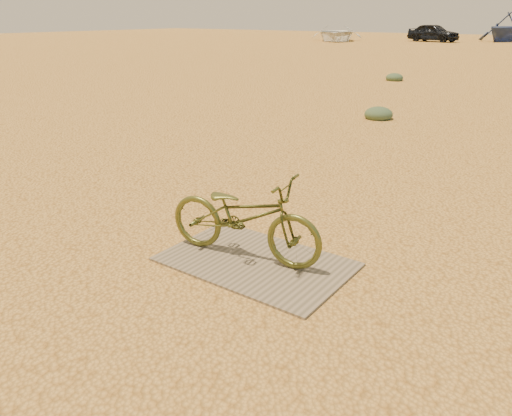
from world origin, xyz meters
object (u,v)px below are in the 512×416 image
Objects in this scene: car at (433,33)px; boat_far_left at (505,27)px; plywood_board at (256,262)px; bicycle at (244,216)px; boat_near_left at (336,33)px.

boat_far_left is at bearing -41.45° from car.
bicycle reaches higher than plywood_board.
car is (-11.18, 40.92, 0.29)m from bicycle.
boat_far_left reaches higher than boat_near_left.
boat_far_left is at bearing -0.51° from bicycle.
boat_near_left is at bearing -134.39° from boat_far_left.
boat_near_left reaches higher than bicycle.
boat_far_left is (-6.55, 44.39, 1.16)m from plywood_board.
bicycle is at bearing -88.19° from boat_near_left.
car is 0.69× the size of boat_near_left.
boat_near_left reaches higher than plywood_board.
bicycle is 0.25× the size of boat_near_left.
plywood_board is at bearing -67.22° from boat_far_left.
bicycle is (-0.14, 0.01, 0.41)m from plywood_board.
boat_far_left is (-6.41, 44.38, 0.75)m from bicycle.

